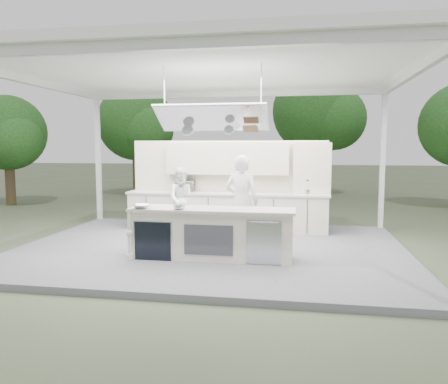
% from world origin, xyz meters
% --- Properties ---
extents(ground, '(90.00, 90.00, 0.00)m').
position_xyz_m(ground, '(0.00, 0.00, 0.00)').
color(ground, '#4A5037').
rests_on(ground, ground).
extents(stage_deck, '(8.00, 6.00, 0.12)m').
position_xyz_m(stage_deck, '(0.00, 0.00, 0.06)').
color(stage_deck, slate).
rests_on(stage_deck, ground).
extents(tent, '(8.20, 6.20, 3.86)m').
position_xyz_m(tent, '(0.00, -0.01, 3.71)').
color(tent, white).
rests_on(tent, ground).
extents(demo_island, '(3.10, 0.79, 0.95)m').
position_xyz_m(demo_island, '(0.18, -0.91, 0.60)').
color(demo_island, beige).
rests_on(demo_island, stage_deck).
extents(back_counter, '(5.08, 0.72, 0.95)m').
position_xyz_m(back_counter, '(0.00, 1.90, 0.60)').
color(back_counter, beige).
rests_on(back_counter, stage_deck).
extents(back_wall_unit, '(5.05, 0.48, 2.25)m').
position_xyz_m(back_wall_unit, '(0.44, 2.11, 1.57)').
color(back_wall_unit, beige).
rests_on(back_wall_unit, stage_deck).
extents(tree_cluster, '(19.55, 9.40, 5.85)m').
position_xyz_m(tree_cluster, '(-0.16, 9.77, 3.29)').
color(tree_cluster, '#4D3C26').
rests_on(tree_cluster, ground).
extents(head_chef, '(0.79, 0.60, 1.94)m').
position_xyz_m(head_chef, '(0.64, 0.01, 1.09)').
color(head_chef, white).
rests_on(head_chef, stage_deck).
extents(sous_chef, '(0.89, 0.76, 1.59)m').
position_xyz_m(sous_chef, '(-1.03, 1.55, 0.91)').
color(sous_chef, white).
rests_on(sous_chef, stage_deck).
extents(toaster_oven, '(0.50, 0.35, 0.27)m').
position_xyz_m(toaster_oven, '(-1.09, 2.08, 1.20)').
color(toaster_oven, silver).
rests_on(toaster_oven, back_counter).
extents(bowl_large, '(0.32, 0.32, 0.08)m').
position_xyz_m(bowl_large, '(-1.10, -1.15, 1.11)').
color(bowl_large, '#B7B9BF').
rests_on(bowl_large, demo_island).
extents(bowl_small, '(0.25, 0.25, 0.07)m').
position_xyz_m(bowl_small, '(-0.37, -1.15, 1.11)').
color(bowl_small, '#AEAFB5').
rests_on(bowl_small, demo_island).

